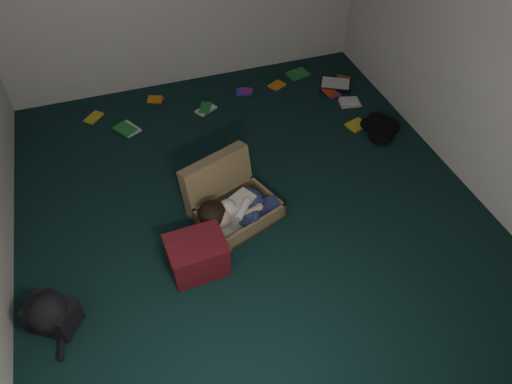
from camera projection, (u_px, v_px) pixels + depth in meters
floor at (251, 209)px, 4.45m from camera, size 4.50×4.50×0.00m
wall_front at (423, 371)px, 2.02m from camera, size 4.50×0.00×4.50m
wall_right at (486, 39)px, 3.99m from camera, size 0.00×4.50×4.50m
suitcase at (230, 199)px, 4.33m from camera, size 0.85×0.84×0.49m
person at (237, 209)px, 4.19m from camera, size 0.74×0.38×0.30m
maroon_bin at (197, 255)px, 3.88m from camera, size 0.47×0.38×0.31m
backpack at (52, 314)px, 3.54m from camera, size 0.54×0.52×0.25m
clothing_pile at (387, 126)px, 5.20m from camera, size 0.43×0.35×0.13m
paper_tray at (335, 85)px, 5.83m from camera, size 0.44×0.40×0.05m
book_scatter at (255, 100)px, 5.63m from camera, size 3.09×1.41×0.02m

